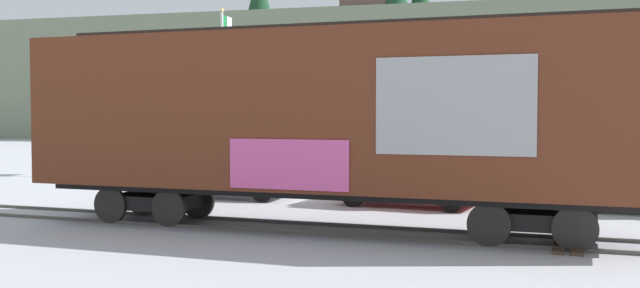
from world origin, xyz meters
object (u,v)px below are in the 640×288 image
flagpole (224,73)px  parked_car_silver (228,173)px  parked_car_red (409,179)px  freight_car (327,114)px

flagpole → parked_car_silver: 9.23m
parked_car_silver → parked_car_red: size_ratio=0.93×
freight_car → flagpole: (-8.33, 13.22, 1.80)m
freight_car → parked_car_silver: size_ratio=3.41×
freight_car → parked_car_red: size_ratio=3.18×
freight_car → parked_car_silver: 7.62m
flagpole → parked_car_red: (9.51, -8.11, -3.76)m
freight_car → flagpole: 15.73m
flagpole → parked_car_silver: size_ratio=1.70×
flagpole → parked_car_red: flagpole is taller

